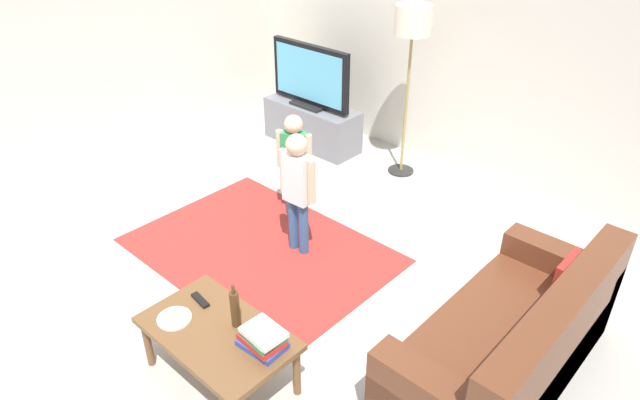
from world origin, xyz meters
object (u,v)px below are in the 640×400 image
at_px(tv_stand, 312,125).
at_px(coffee_table, 218,337).
at_px(bottle, 235,308).
at_px(child_near_tv, 294,157).
at_px(tv, 310,76).
at_px(floor_lamp, 412,30).
at_px(tv_remote, 200,300).
at_px(plate, 174,319).
at_px(child_center, 297,184).
at_px(couch, 514,348).
at_px(book_stack, 263,338).

bearing_deg(tv_stand, coffee_table, -55.95).
xyz_separation_m(coffee_table, bottle, (0.05, 0.12, 0.18)).
bearing_deg(child_near_tv, tv, 128.16).
bearing_deg(floor_lamp, tv_stand, -172.80).
relative_size(tv_remote, plate, 0.77).
relative_size(tv_stand, child_center, 1.08).
relative_size(couch, book_stack, 6.14).
xyz_separation_m(tv, coffee_table, (2.04, -3.00, -0.48)).
height_order(child_near_tv, coffee_table, child_near_tv).
height_order(child_near_tv, plate, child_near_tv).
relative_size(couch, floor_lamp, 1.01).
relative_size(child_near_tv, coffee_table, 1.03).
bearing_deg(tv_stand, child_near_tv, -52.30).
bearing_deg(tv_remote, child_near_tv, 122.09).
relative_size(tv_stand, floor_lamp, 0.67).
xyz_separation_m(tv_stand, book_stack, (2.36, -2.92, 0.25)).
distance_m(couch, tv_remote, 2.06).
height_order(coffee_table, tv_remote, tv_remote).
bearing_deg(bottle, tv, 125.98).
bearing_deg(tv_remote, plate, -77.42).
bearing_deg(book_stack, bottle, 176.56).
height_order(couch, child_center, child_center).
height_order(tv_stand, tv, tv).
relative_size(coffee_table, book_stack, 3.41).
bearing_deg(floor_lamp, coffee_table, -75.19).
xyz_separation_m(tv, couch, (3.44, -1.74, -0.56)).
height_order(child_center, tv_remote, child_center).
bearing_deg(book_stack, child_center, 127.01).
distance_m(tv, bottle, 3.57).
distance_m(tv_stand, tv_remote, 3.41).
bearing_deg(tv_stand, couch, -27.17).
bearing_deg(tv_stand, tv_remote, -59.20).
height_order(floor_lamp, tv_remote, floor_lamp).
distance_m(book_stack, bottle, 0.27).
bearing_deg(coffee_table, plate, -156.78).
height_order(floor_lamp, plate, floor_lamp).
bearing_deg(bottle, book_stack, -3.44).
bearing_deg(plate, tv_remote, 95.27).
relative_size(tv_stand, book_stack, 4.09).
relative_size(tv, child_center, 0.99).
height_order(tv, tv_remote, tv).
bearing_deg(coffee_table, floor_lamp, 104.81).
relative_size(tv, couch, 0.61).
bearing_deg(child_center, floor_lamp, 96.28).
xyz_separation_m(child_near_tv, coffee_table, (1.07, -1.76, -0.25)).
distance_m(tv_stand, plate, 3.61).
distance_m(child_near_tv, plate, 2.05).
relative_size(couch, bottle, 5.61).
bearing_deg(bottle, tv_remote, -176.73).
relative_size(tv, book_stack, 3.75).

